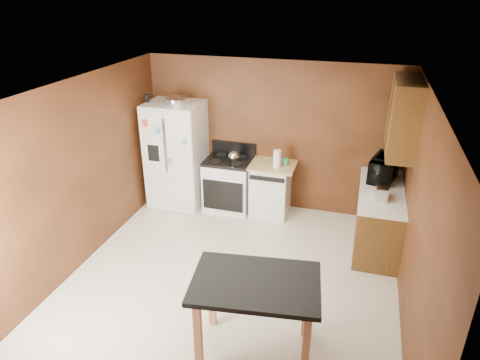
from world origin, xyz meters
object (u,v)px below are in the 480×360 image
at_px(kettle, 234,156).
at_px(pen_cup, 147,98).
at_px(refrigerator, 177,155).
at_px(green_canister, 285,161).
at_px(paper_towel, 277,159).
at_px(gas_range, 229,183).
at_px(microwave, 384,169).
at_px(roasting_pan, 176,101).
at_px(dishwasher, 271,188).
at_px(toaster, 381,192).
at_px(island, 256,292).

bearing_deg(kettle, pen_cup, -178.16).
distance_m(kettle, refrigerator, 1.02).
distance_m(pen_cup, kettle, 1.69).
distance_m(kettle, green_canister, 0.84).
height_order(paper_towel, gas_range, paper_towel).
height_order(paper_towel, refrigerator, refrigerator).
xyz_separation_m(kettle, microwave, (2.33, -0.05, 0.07)).
xyz_separation_m(paper_towel, refrigerator, (-1.74, 0.02, -0.13)).
xyz_separation_m(roasting_pan, paper_towel, (1.68, -0.00, -0.81)).
height_order(paper_towel, green_canister, paper_towel).
bearing_deg(dishwasher, gas_range, -178.06).
distance_m(roasting_pan, green_canister, 2.00).
bearing_deg(green_canister, pen_cup, -175.56).
bearing_deg(green_canister, paper_towel, -128.28).
relative_size(refrigerator, gas_range, 1.64).
bearing_deg(gas_range, toaster, -17.62).
bearing_deg(refrigerator, pen_cup, -172.36).
relative_size(roasting_pan, green_canister, 3.14).
xyz_separation_m(gas_range, dishwasher, (0.72, 0.02, -0.01)).
xyz_separation_m(green_canister, dishwasher, (-0.22, -0.03, -0.49)).
distance_m(roasting_pan, microwave, 3.38).
xyz_separation_m(kettle, island, (1.12, -2.90, -0.22)).
bearing_deg(paper_towel, kettle, 179.48).
height_order(toaster, microwave, microwave).
distance_m(roasting_pan, gas_range, 1.62).
height_order(gas_range, dishwasher, gas_range).
height_order(roasting_pan, green_canister, roasting_pan).
distance_m(roasting_pan, pen_cup, 0.50).
relative_size(dishwasher, island, 0.65).
xyz_separation_m(roasting_pan, gas_range, (0.85, 0.08, -1.38)).
xyz_separation_m(pen_cup, microwave, (3.78, -0.00, -0.80)).
bearing_deg(gas_range, paper_towel, -5.42).
xyz_separation_m(roasting_pan, pen_cup, (-0.50, -0.04, 0.02)).
bearing_deg(refrigerator, green_canister, 3.68).
distance_m(kettle, island, 3.11).
bearing_deg(refrigerator, kettle, -0.65).
height_order(green_canister, island, green_canister).
bearing_deg(roasting_pan, dishwasher, 3.64).
relative_size(paper_towel, dishwasher, 0.32).
height_order(green_canister, dishwasher, green_canister).
bearing_deg(roasting_pan, microwave, -0.79).
xyz_separation_m(toaster, gas_range, (-2.41, 0.77, -0.53)).
height_order(toaster, refrigerator, refrigerator).
bearing_deg(kettle, green_canister, 8.93).
xyz_separation_m(paper_towel, green_canister, (0.11, 0.14, -0.09)).
bearing_deg(dishwasher, pen_cup, -176.03).
height_order(pen_cup, green_canister, pen_cup).
bearing_deg(paper_towel, dishwasher, 136.80).
xyz_separation_m(roasting_pan, island, (2.08, -2.89, -1.07)).
relative_size(pen_cup, island, 0.09).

